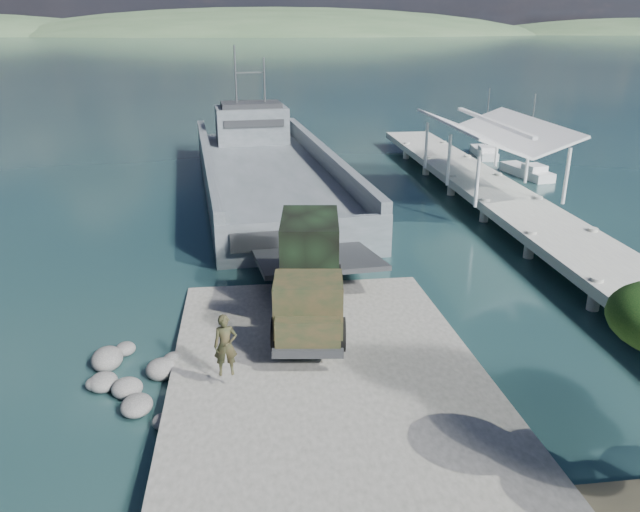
{
  "coord_description": "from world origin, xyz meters",
  "views": [
    {
      "loc": [
        -2.4,
        -17.33,
        10.95
      ],
      "look_at": [
        0.51,
        6.0,
        2.08
      ],
      "focal_mm": 35.0,
      "sensor_mm": 36.0,
      "label": 1
    }
  ],
  "objects_px": {
    "pier": "(494,182)",
    "military_truck": "(309,273)",
    "landing_craft": "(268,179)",
    "soldier": "(226,357)",
    "sailboat_near": "(527,172)",
    "sailboat_far": "(484,153)"
  },
  "relations": [
    {
      "from": "landing_craft",
      "to": "soldier",
      "type": "bearing_deg",
      "value": -100.23
    },
    {
      "from": "landing_craft",
      "to": "sailboat_near",
      "type": "height_order",
      "value": "landing_craft"
    },
    {
      "from": "sailboat_near",
      "to": "landing_craft",
      "type": "bearing_deg",
      "value": 175.47
    },
    {
      "from": "soldier",
      "to": "sailboat_far",
      "type": "xyz_separation_m",
      "value": [
        21.5,
        34.63,
        -1.16
      ]
    },
    {
      "from": "pier",
      "to": "sailboat_far",
      "type": "xyz_separation_m",
      "value": [
        5.33,
        15.26,
        -1.29
      ]
    },
    {
      "from": "soldier",
      "to": "sailboat_near",
      "type": "height_order",
      "value": "sailboat_near"
    },
    {
      "from": "pier",
      "to": "military_truck",
      "type": "distance_m",
      "value": 19.87
    },
    {
      "from": "landing_craft",
      "to": "sailboat_near",
      "type": "distance_m",
      "value": 19.66
    },
    {
      "from": "military_truck",
      "to": "sailboat_far",
      "type": "height_order",
      "value": "sailboat_far"
    },
    {
      "from": "military_truck",
      "to": "landing_craft",
      "type": "bearing_deg",
      "value": 98.71
    },
    {
      "from": "military_truck",
      "to": "sailboat_near",
      "type": "distance_m",
      "value": 29.53
    },
    {
      "from": "landing_craft",
      "to": "soldier",
      "type": "relative_size",
      "value": 17.54
    },
    {
      "from": "landing_craft",
      "to": "military_truck",
      "type": "relative_size",
      "value": 4.42
    },
    {
      "from": "pier",
      "to": "soldier",
      "type": "xyz_separation_m",
      "value": [
        -16.17,
        -19.36,
        -0.13
      ]
    },
    {
      "from": "pier",
      "to": "sailboat_near",
      "type": "distance_m",
      "value": 9.71
    },
    {
      "from": "landing_craft",
      "to": "soldier",
      "type": "height_order",
      "value": "landing_craft"
    },
    {
      "from": "sailboat_near",
      "to": "sailboat_far",
      "type": "height_order",
      "value": "sailboat_near"
    },
    {
      "from": "sailboat_far",
      "to": "landing_craft",
      "type": "bearing_deg",
      "value": -146.0
    },
    {
      "from": "pier",
      "to": "sailboat_near",
      "type": "xyz_separation_m",
      "value": [
        5.81,
        7.68,
        -1.27
      ]
    },
    {
      "from": "military_truck",
      "to": "sailboat_near",
      "type": "relative_size",
      "value": 1.24
    },
    {
      "from": "landing_craft",
      "to": "sailboat_far",
      "type": "bearing_deg",
      "value": 21.36
    },
    {
      "from": "landing_craft",
      "to": "sailboat_far",
      "type": "distance_m",
      "value": 21.27
    }
  ]
}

